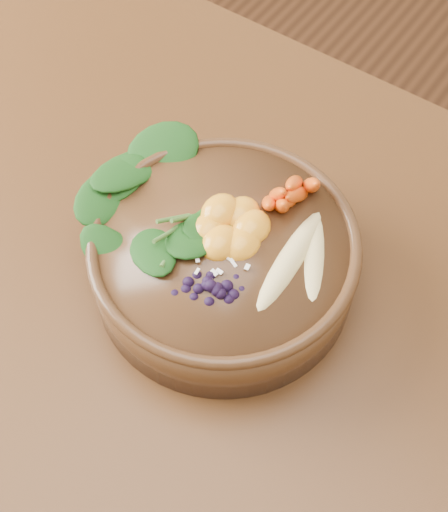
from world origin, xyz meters
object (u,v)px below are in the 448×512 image
at_px(dining_table, 138,352).
at_px(carrot_cluster, 293,173).
at_px(stoneware_bowl, 224,261).
at_px(blueberry_pile, 209,279).
at_px(banana_halves, 303,250).
at_px(kale_heap, 200,176).
at_px(mandarin_cluster, 231,220).

relative_size(dining_table, carrot_cluster, 21.73).
distance_m(stoneware_bowl, carrot_cluster, 0.11).
bearing_deg(stoneware_bowl, blueberry_pile, -68.79).
bearing_deg(blueberry_pile, banana_halves, 56.84).
xyz_separation_m(dining_table, kale_heap, (-0.00, 0.13, 0.19)).
xyz_separation_m(dining_table, banana_halves, (0.13, 0.12, 0.18)).
relative_size(kale_heap, banana_halves, 1.14).
xyz_separation_m(carrot_cluster, mandarin_cluster, (-0.03, -0.07, -0.02)).
bearing_deg(dining_table, stoneware_bowl, 57.49).
distance_m(stoneware_bowl, mandarin_cluster, 0.05).
xyz_separation_m(banana_halves, blueberry_pile, (-0.05, -0.08, 0.01)).
bearing_deg(blueberry_pile, stoneware_bowl, 111.21).
relative_size(carrot_cluster, mandarin_cluster, 0.87).
height_order(stoneware_bowl, kale_heap, kale_heap).
distance_m(stoneware_bowl, kale_heap, 0.09).
xyz_separation_m(dining_table, carrot_cluster, (0.08, 0.17, 0.20)).
xyz_separation_m(stoneware_bowl, kale_heap, (-0.06, 0.04, 0.06)).
bearing_deg(banana_halves, dining_table, -156.17).
bearing_deg(mandarin_cluster, kale_heap, 156.57).
bearing_deg(mandarin_cluster, carrot_cluster, 68.55).
distance_m(kale_heap, carrot_cluster, 0.09).
height_order(dining_table, banana_halves, banana_halves).
distance_m(mandarin_cluster, blueberry_pile, 0.07).
relative_size(kale_heap, carrot_cluster, 2.38).
bearing_deg(blueberry_pile, mandarin_cluster, 109.09).
relative_size(carrot_cluster, banana_halves, 0.48).
relative_size(stoneware_bowl, carrot_cluster, 3.62).
bearing_deg(blueberry_pile, carrot_cluster, 88.80).
xyz_separation_m(banana_halves, mandarin_cluster, (-0.08, -0.01, 0.00)).
bearing_deg(mandarin_cluster, dining_table, -116.79).
bearing_deg(kale_heap, banana_halves, -5.20).
distance_m(dining_table, carrot_cluster, 0.28).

